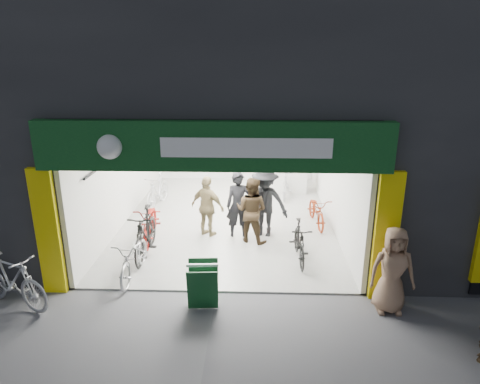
# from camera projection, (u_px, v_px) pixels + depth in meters

# --- Properties ---
(ground) EXTENTS (60.00, 60.00, 0.00)m
(ground) POSITION_uv_depth(u_px,v_px,m) (216.00, 293.00, 8.65)
(ground) COLOR #56565B
(ground) RESTS_ON ground
(building) EXTENTS (17.00, 10.27, 8.00)m
(building) POSITION_uv_depth(u_px,v_px,m) (261.00, 64.00, 12.00)
(building) COLOR #232326
(building) RESTS_ON ground
(bike_left_front) EXTENTS (0.66, 1.77, 0.92)m
(bike_left_front) POSITION_uv_depth(u_px,v_px,m) (134.00, 257.00, 9.14)
(bike_left_front) COLOR #A2A3A7
(bike_left_front) RESTS_ON ground
(bike_left_midfront) EXTENTS (0.55, 1.94, 1.17)m
(bike_left_midfront) POSITION_uv_depth(u_px,v_px,m) (145.00, 233.00, 10.03)
(bike_left_midfront) COLOR black
(bike_left_midfront) RESTS_ON ground
(bike_left_midback) EXTENTS (0.84, 1.93, 0.99)m
(bike_left_midback) POSITION_uv_depth(u_px,v_px,m) (151.00, 222.00, 10.92)
(bike_left_midback) COLOR maroon
(bike_left_midback) RESTS_ON ground
(bike_left_back) EXTENTS (0.77, 1.83, 1.06)m
(bike_left_back) POSITION_uv_depth(u_px,v_px,m) (157.00, 190.00, 13.27)
(bike_left_back) COLOR silver
(bike_left_back) RESTS_ON ground
(bike_right_front) EXTENTS (0.50, 1.60, 0.95)m
(bike_right_front) POSITION_uv_depth(u_px,v_px,m) (299.00, 242.00, 9.81)
(bike_right_front) COLOR black
(bike_right_front) RESTS_ON ground
(bike_right_mid) EXTENTS (0.73, 1.68, 0.86)m
(bike_right_mid) POSITION_uv_depth(u_px,v_px,m) (317.00, 211.00, 11.88)
(bike_right_mid) COLOR maroon
(bike_right_mid) RESTS_ON ground
(bike_right_back) EXTENTS (0.73, 1.70, 0.99)m
(bike_right_back) POSITION_uv_depth(u_px,v_px,m) (286.00, 182.00, 14.20)
(bike_right_back) COLOR #B5B4B9
(bike_right_back) RESTS_ON ground
(parked_bike) EXTENTS (1.90, 1.22, 1.11)m
(parked_bike) POSITION_uv_depth(u_px,v_px,m) (12.00, 280.00, 8.04)
(parked_bike) COLOR silver
(parked_bike) RESTS_ON ground
(customer_a) EXTENTS (0.67, 0.47, 1.76)m
(customer_a) POSITION_uv_depth(u_px,v_px,m) (239.00, 206.00, 10.96)
(customer_a) COLOR black
(customer_a) RESTS_ON ground
(customer_b) EXTENTS (1.01, 0.91, 1.71)m
(customer_b) POSITION_uv_depth(u_px,v_px,m) (251.00, 210.00, 10.70)
(customer_b) COLOR #382919
(customer_b) RESTS_ON ground
(customer_c) EXTENTS (1.34, 0.96, 1.88)m
(customer_c) POSITION_uv_depth(u_px,v_px,m) (265.00, 203.00, 11.00)
(customer_c) COLOR black
(customer_c) RESTS_ON ground
(customer_d) EXTENTS (1.04, 0.80, 1.65)m
(customer_d) POSITION_uv_depth(u_px,v_px,m) (208.00, 207.00, 11.02)
(customer_d) COLOR olive
(customer_d) RESTS_ON ground
(pedestrian_near) EXTENTS (0.83, 0.56, 1.67)m
(pedestrian_near) POSITION_uv_depth(u_px,v_px,m) (392.00, 270.00, 7.82)
(pedestrian_near) COLOR #906D53
(pedestrian_near) RESTS_ON ground
(sandwich_board) EXTENTS (0.60, 0.62, 0.88)m
(sandwich_board) POSITION_uv_depth(u_px,v_px,m) (203.00, 284.00, 8.03)
(sandwich_board) COLOR #0F3C1B
(sandwich_board) RESTS_ON ground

